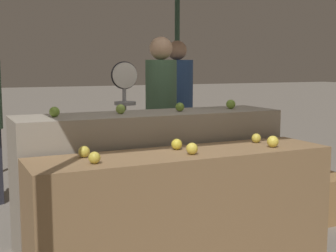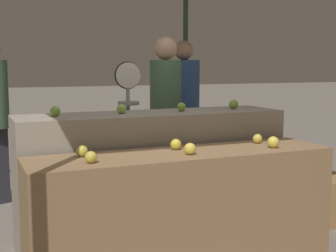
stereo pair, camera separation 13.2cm
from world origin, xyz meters
The scene contains 16 objects.
display_counter_front centered at (0.00, 0.00, 0.42)m, with size 2.19×0.55×0.84m, color olive.
display_counter_back centered at (0.00, 0.60, 0.53)m, with size 2.19×0.55×1.07m, color gray.
apple_front_0 centered at (-0.69, -0.11, 0.88)m, with size 0.08×0.08×0.08m, color gold.
apple_front_1 centered at (0.00, -0.10, 0.88)m, with size 0.08×0.08×0.08m, color yellow.
apple_front_2 centered at (0.68, -0.11, 0.89)m, with size 0.09×0.09×0.09m, color yellow.
apple_front_3 centered at (-0.69, 0.12, 0.88)m, with size 0.08×0.08×0.08m, color gold.
apple_front_4 centered at (-0.01, 0.11, 0.88)m, with size 0.08×0.08×0.08m, color gold.
apple_front_5 centered at (0.69, 0.12, 0.88)m, with size 0.07×0.07×0.07m, color gold.
apple_back_0 centered at (-0.78, 0.60, 1.11)m, with size 0.08×0.08×0.08m, color #7AA338.
apple_back_1 centered at (-0.26, 0.61, 1.11)m, with size 0.08×0.08×0.08m, color #8EB247.
apple_back_2 centered at (0.25, 0.59, 1.10)m, with size 0.07×0.07×0.07m, color #7AA338.
apple_back_3 centered at (0.77, 0.60, 1.11)m, with size 0.08×0.08×0.08m, color #7AA338.
produce_scale centered at (0.00, 1.22, 1.07)m, with size 0.26×0.20×1.49m.
person_vendor_at_scale centered at (0.44, 1.37, 1.02)m, with size 0.37×0.37×1.73m.
person_customer_right centered at (1.01, 2.16, 1.00)m, with size 0.46×0.46×1.74m.
wooden_crate_side centered at (1.69, 0.37, 0.21)m, with size 0.42×0.42×0.42m, color #9E7547.
Camera 2 is at (-1.38, -2.93, 1.44)m, focal length 50.00 mm.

